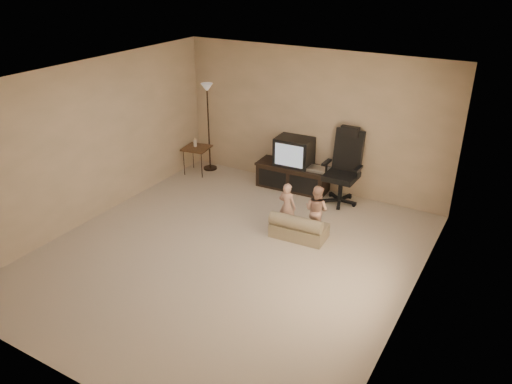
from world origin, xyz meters
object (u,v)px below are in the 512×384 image
tv_stand (294,168)px  side_table (196,148)px  office_chair (343,176)px  floor_lamp (208,108)px  toddler_left (287,207)px  child_sofa (298,228)px  toddler_right (316,210)px

tv_stand → side_table: (-1.95, -0.29, 0.11)m
side_table → tv_stand: bearing=8.4°
office_chair → side_table: bearing=-175.1°
floor_lamp → toddler_left: 2.95m
tv_stand → side_table: tv_stand is taller
office_chair → child_sofa: size_ratio=1.53×
side_table → floor_lamp: bearing=70.2°
side_table → child_sofa: 3.11m
toddler_left → toddler_right: size_ratio=0.98×
tv_stand → toddler_right: bearing=-54.4°
child_sofa → toddler_left: size_ratio=1.09×
tv_stand → toddler_right: tv_stand is taller
office_chair → floor_lamp: (-2.81, 0.05, 0.78)m
side_table → toddler_left: (2.54, -1.13, -0.12)m
office_chair → tv_stand: bearing=176.9°
tv_stand → office_chair: office_chair is taller
side_table → child_sofa: side_table is taller
side_table → office_chair: bearing=4.5°
tv_stand → office_chair: (0.97, -0.06, 0.07)m
office_chair → side_table: 2.92m
child_sofa → toddler_right: toddler_right is taller
toddler_right → side_table: bearing=-9.3°
floor_lamp → child_sofa: 3.31m
tv_stand → child_sofa: (0.86, -1.57, -0.24)m
side_table → floor_lamp: size_ratio=0.42×
floor_lamp → tv_stand: bearing=0.1°
tv_stand → child_sofa: 1.80m
office_chair → toddler_left: (-0.37, -1.36, -0.08)m
child_sofa → toddler_left: toddler_left is taller
toddler_right → office_chair: bearing=-77.5°
toddler_left → child_sofa: bearing=153.9°
office_chair → toddler_left: bearing=-105.0°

